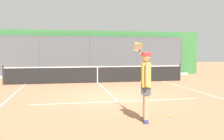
{
  "coord_description": "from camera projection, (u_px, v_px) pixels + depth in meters",
  "views": [
    {
      "loc": [
        1.98,
        10.1,
        1.83
      ],
      "look_at": [
        -0.05,
        -0.33,
        1.05
      ],
      "focal_mm": 40.48,
      "sensor_mm": 36.0,
      "label": 1
    }
  ],
  "objects": [
    {
      "name": "fence_backdrop",
      "position": [
        89.0,
        53.0,
        19.29
      ],
      "size": [
        17.49,
        1.37,
        3.39
      ],
      "color": "#565B60",
      "rests_on": "ground"
    },
    {
      "name": "ground_plane",
      "position": [
        112.0,
        96.0,
        10.4
      ],
      "size": [
        60.0,
        60.0,
        0.0
      ],
      "primitive_type": "plane",
      "color": "#B27551"
    },
    {
      "name": "tennis_net",
      "position": [
        97.0,
        74.0,
        14.81
      ],
      "size": [
        10.51,
        0.09,
        1.07
      ],
      "color": "#2D2D2D",
      "rests_on": "ground"
    },
    {
      "name": "tennis_player",
      "position": [
        146.0,
        80.0,
        6.57
      ],
      "size": [
        0.37,
        1.48,
        2.11
      ],
      "rotation": [
        0.0,
        0.0,
        -1.82
      ],
      "color": "navy",
      "rests_on": "ground"
    },
    {
      "name": "tennis_ball_near_baseline",
      "position": [
        170.0,
        116.0,
        7.08
      ],
      "size": [
        0.07,
        0.07,
        0.07
      ],
      "primitive_type": "sphere",
      "color": "#CCDB33",
      "rests_on": "ground"
    },
    {
      "name": "court_line_markings",
      "position": [
        120.0,
        103.0,
        9.0
      ],
      "size": [
        8.18,
        10.4,
        0.01
      ],
      "color": "white",
      "rests_on": "ground"
    }
  ]
}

